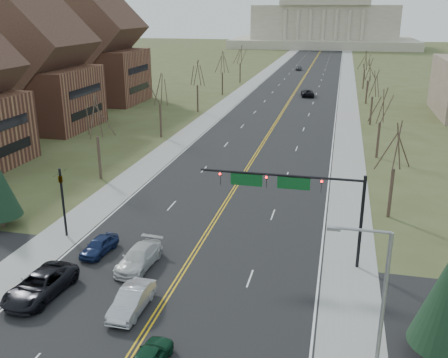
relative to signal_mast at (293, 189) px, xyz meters
The scene contains 31 objects.
ground 16.46m from the signal_mast, 118.88° to the right, with size 600.00×600.00×0.00m, color #434723.
road 96.96m from the signal_mast, 94.41° to the left, with size 20.00×380.00×0.01m, color black.
cross_road 12.03m from the signal_mast, 134.80° to the right, with size 120.00×14.00×0.01m, color black.
sidewalk_left 98.61m from the signal_mast, 101.39° to the left, with size 4.00×380.00×0.03m, color gray.
sidewalk_right 96.78m from the signal_mast, 87.30° to the left, with size 4.00×380.00×0.03m, color gray.
center_line 96.96m from the signal_mast, 94.41° to the left, with size 0.42×380.00×0.01m, color gold.
edge_line_left 98.20m from the signal_mast, 100.13° to the left, with size 0.15×380.00×0.01m, color silver.
edge_line_right 96.70m from the signal_mast, 88.60° to the left, with size 0.15×380.00×0.01m, color silver.
capitol 236.68m from the signal_mast, 91.80° to the left, with size 90.00×60.00×50.00m.
signal_mast is the anchor object (origin of this frame).
signal_left 19.06m from the signal_mast, behind, with size 0.32×0.36×6.00m.
street_light 14.51m from the signal_mast, 68.59° to the right, with size 2.90×0.25×9.07m.
tree_r_0 13.26m from the signal_mast, 52.51° to the left, with size 3.74×3.74×8.50m.
tree_l_0 27.17m from the signal_mast, 147.71° to the left, with size 3.96×3.96×9.00m.
tree_r_1 31.56m from the signal_mast, 75.21° to the left, with size 3.74×3.74×8.50m.
tree_l_1 41.45m from the signal_mast, 123.63° to the left, with size 3.96×3.96×9.00m.
tree_r_2 51.15m from the signal_mast, 80.94° to the left, with size 3.74×3.74×8.50m.
tree_l_2 59.15m from the signal_mast, 112.83° to the left, with size 3.96×3.96×9.00m.
tree_r_3 70.96m from the signal_mast, 83.48° to the left, with size 3.74×3.74×8.50m.
tree_l_3 77.96m from the signal_mast, 107.12° to the left, with size 3.96×3.96×9.00m.
tree_r_4 90.86m from the signal_mast, 84.91° to the left, with size 3.74×3.74×8.50m.
tree_l_4 97.25m from the signal_mast, 103.65° to the left, with size 3.96×3.96×9.00m.
bldg_left_mid 56.81m from the signal_mast, 139.96° to the left, with size 15.10×14.28×20.75m.
bldg_left_far 75.76m from the signal_mast, 126.91° to the left, with size 17.10×14.28×23.25m.
car_nb_inner_lead 16.03m from the signal_mast, 113.28° to the right, with size 1.56×3.87×1.32m, color #0C351F.
car_sb_inner_lead 13.81m from the signal_mast, 134.70° to the right, with size 1.60×4.59×1.51m, color #ABACB3.
car_sb_outer_lead 18.73m from the signal_mast, 150.50° to the right, with size 2.69×5.82×1.62m, color black.
car_sb_inner_second 12.48m from the signal_mast, 161.38° to the right, with size 2.10×5.17×1.50m, color silver.
car_sb_outer_second 15.74m from the signal_mast, behind, with size 1.57×3.89×1.33m, color #15234C.
car_far_nb 77.05m from the signal_mast, 93.15° to the left, with size 2.60×5.63×1.56m, color black.
car_far_sb 126.62m from the signal_mast, 94.77° to the left, with size 1.60×3.98×1.36m, color #44454B.
Camera 1 is at (10.35, -21.07, 18.31)m, focal length 40.00 mm.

